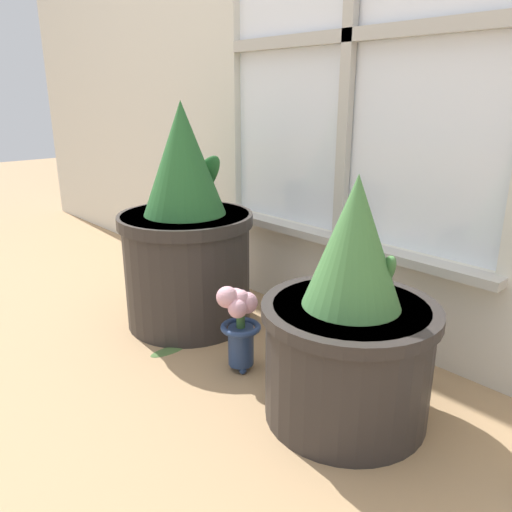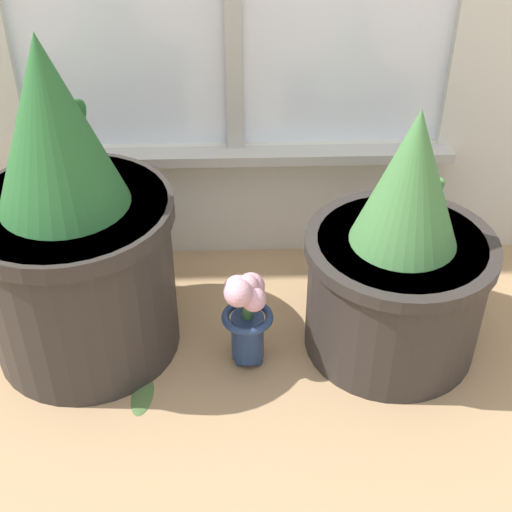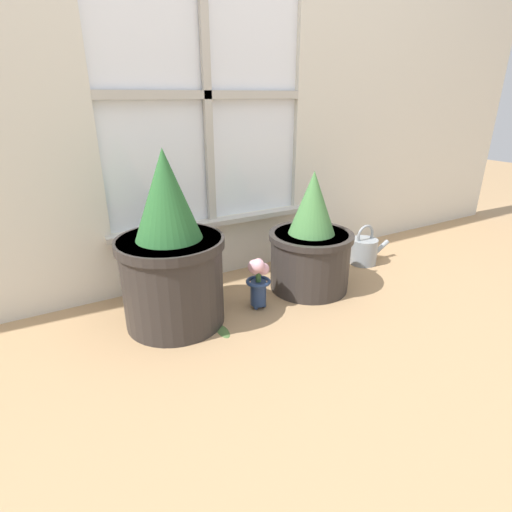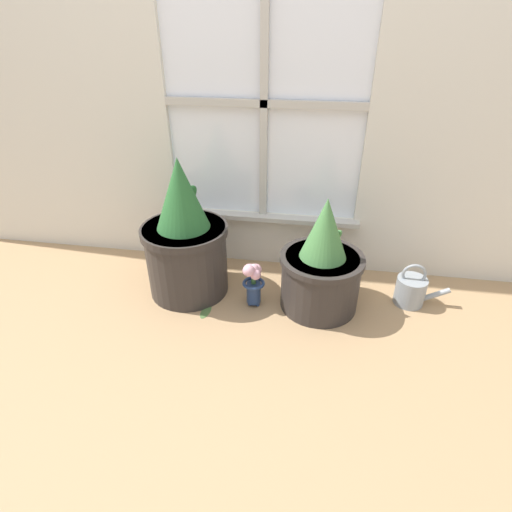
# 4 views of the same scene
# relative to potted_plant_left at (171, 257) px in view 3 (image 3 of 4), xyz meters

# --- Properties ---
(ground_plane) EXTENTS (10.00, 10.00, 0.00)m
(ground_plane) POSITION_rel_potted_plant_left_xyz_m (0.33, -0.26, -0.28)
(ground_plane) COLOR tan
(potted_plant_left) EXTENTS (0.41, 0.41, 0.69)m
(potted_plant_left) POSITION_rel_potted_plant_left_xyz_m (0.00, 0.00, 0.00)
(potted_plant_left) COLOR #2D2826
(potted_plant_left) RESTS_ON ground_plane
(potted_plant_right) EXTENTS (0.39, 0.39, 0.56)m
(potted_plant_right) POSITION_rel_potted_plant_left_xyz_m (0.65, -0.03, -0.07)
(potted_plant_right) COLOR #2D2826
(potted_plant_right) RESTS_ON ground_plane
(flower_vase) EXTENTS (0.11, 0.11, 0.24)m
(flower_vase) POSITION_rel_potted_plant_left_xyz_m (0.34, -0.08, -0.13)
(flower_vase) COLOR navy
(flower_vase) RESTS_ON ground_plane
(watering_can) EXTENTS (0.26, 0.14, 0.22)m
(watering_can) POSITION_rel_potted_plant_left_xyz_m (1.09, 0.06, -0.21)
(watering_can) COLOR gray
(watering_can) RESTS_ON ground_plane
(fallen_leaf) EXTENTS (0.05, 0.11, 0.01)m
(fallen_leaf) POSITION_rel_potted_plant_left_xyz_m (0.13, -0.17, -0.28)
(fallen_leaf) COLOR #476633
(fallen_leaf) RESTS_ON ground_plane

